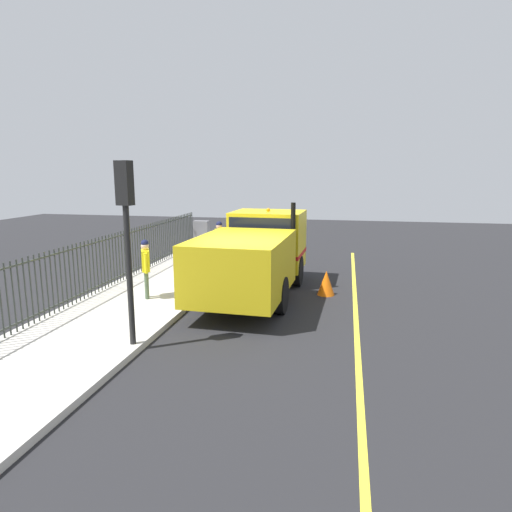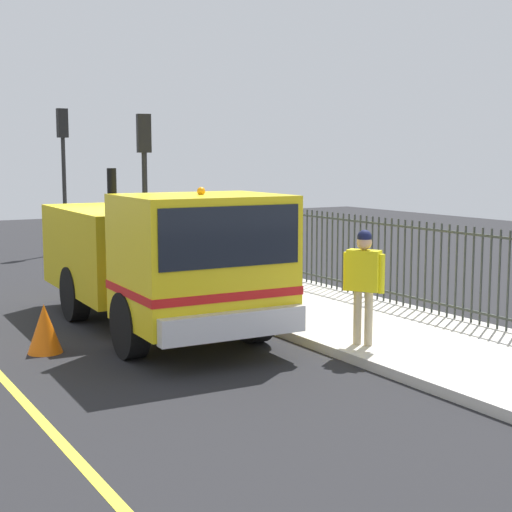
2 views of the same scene
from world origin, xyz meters
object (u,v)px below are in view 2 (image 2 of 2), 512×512
work_truck (161,253)px  traffic_light_mid (63,150)px  pedestrian_distant (262,245)px  traffic_cone (45,328)px  worker_standing (364,275)px  traffic_light_near (144,162)px

work_truck → traffic_light_mid: traffic_light_mid is taller
pedestrian_distant → traffic_cone: 5.23m
work_truck → traffic_cone: 2.26m
work_truck → traffic_cone: size_ratio=8.43×
pedestrian_distant → traffic_light_mid: bearing=-20.6°
worker_standing → pedestrian_distant: size_ratio=1.03×
pedestrian_distant → traffic_light_mid: traffic_light_mid is taller
pedestrian_distant → traffic_cone: pedestrian_distant is taller
pedestrian_distant → traffic_light_mid: (-1.03, 9.72, 1.94)m
work_truck → traffic_light_mid: 11.46m
pedestrian_distant → work_truck: bearing=90.9°
traffic_light_mid → traffic_light_near: bearing=86.6°
work_truck → worker_standing: work_truck is taller
traffic_light_mid → traffic_cone: size_ratio=5.69×
work_truck → traffic_cone: bearing=11.9°
traffic_light_near → traffic_light_mid: traffic_light_mid is taller
traffic_light_near → traffic_light_mid: size_ratio=0.88×
traffic_light_mid → traffic_cone: (-3.81, -11.53, -2.72)m
work_truck → pedestrian_distant: bearing=-150.3°
work_truck → worker_standing: size_ratio=3.64×
work_truck → traffic_light_near: traffic_light_near is taller
traffic_light_mid → pedestrian_distant: bearing=93.8°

